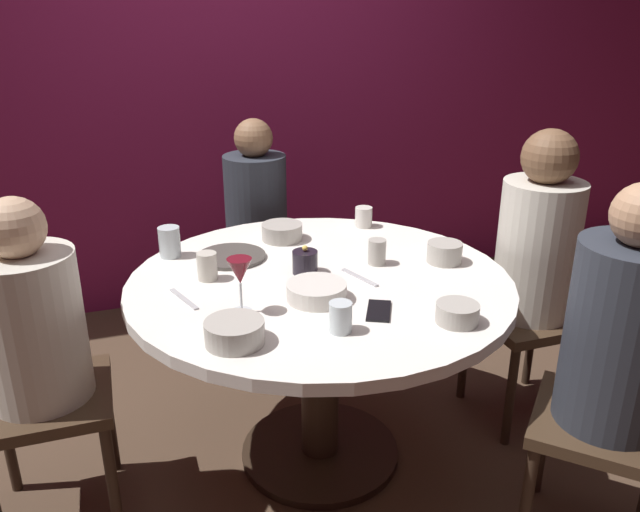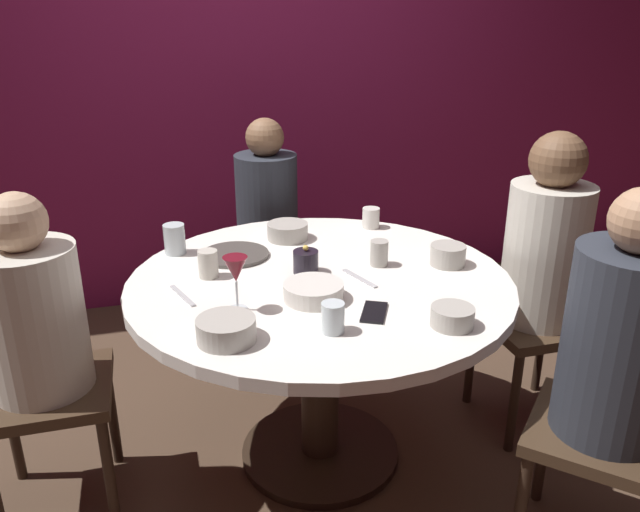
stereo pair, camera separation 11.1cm
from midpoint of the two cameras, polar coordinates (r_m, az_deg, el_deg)
ground_plane at (r=2.57m, az=1.30°, el=-17.37°), size 8.00×8.00×0.00m
back_wall at (r=3.60m, az=-6.29°, el=16.42°), size 6.00×0.10×2.60m
dining_table at (r=2.25m, az=1.42°, el=-5.61°), size 1.32×1.32×0.74m
seated_diner_left at (r=2.15m, az=-22.91°, el=-5.69°), size 0.40×0.40×1.12m
seated_diner_back at (r=3.07m, az=-3.75°, el=4.22°), size 0.40×0.40×1.14m
seated_diner_right at (r=2.57m, az=20.76°, el=0.21°), size 0.40×0.40×1.20m
seated_diner_front_right at (r=1.98m, az=26.75°, el=-7.54°), size 0.57×0.57×1.19m
candle_holder at (r=2.21m, az=0.15°, el=-0.53°), size 0.09×0.09×0.10m
wine_glass at (r=1.91m, az=-5.95°, el=-1.44°), size 0.08×0.08×0.18m
dinner_plate at (r=2.38m, az=-6.36°, el=0.11°), size 0.25×0.25×0.01m
cell_phone at (r=1.94m, az=6.53°, el=-5.06°), size 0.13×0.16×0.01m
bowl_serving_large at (r=2.53m, az=-1.68°, el=2.23°), size 0.16×0.16×0.07m
bowl_salad_center at (r=1.78m, az=-6.66°, el=-6.63°), size 0.17×0.17×0.07m
bowl_small_white at (r=2.33m, az=12.77°, el=0.07°), size 0.13×0.13×0.07m
bowl_sauce_side at (r=1.90m, az=13.47°, el=-5.34°), size 0.13×0.13×0.06m
bowl_rice_portion at (r=2.01m, az=0.99°, el=-3.22°), size 0.19×0.19×0.05m
cup_near_candle at (r=2.67m, az=5.79°, el=3.42°), size 0.07×0.07×0.09m
cup_by_left_diner at (r=2.42m, az=-11.67°, el=1.49°), size 0.08×0.08×0.11m
cup_by_right_diner at (r=2.19m, az=-8.60°, el=-0.72°), size 0.07×0.07×0.10m
cup_center_front at (r=2.28m, az=6.73°, el=0.25°), size 0.06×0.06×0.09m
cup_far_edge at (r=1.81m, az=2.94°, el=-5.58°), size 0.07×0.07×0.09m
fork_near_plate at (r=2.18m, az=5.05°, el=-2.02°), size 0.07×0.18×0.01m
knife_near_plate at (r=2.08m, az=-10.76°, el=-3.55°), size 0.07×0.18×0.01m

